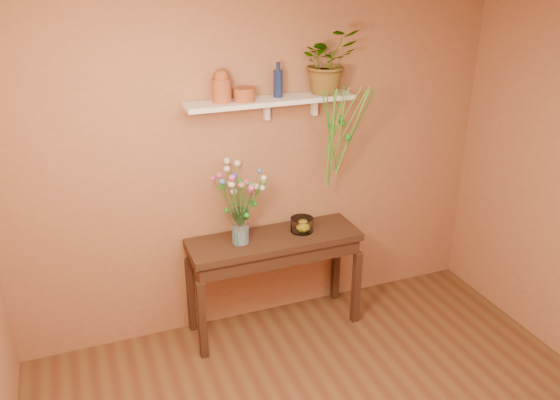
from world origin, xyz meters
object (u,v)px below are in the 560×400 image
(sideboard, at_px, (274,250))
(blue_bottle, at_px, (278,83))
(bouquet, at_px, (240,188))
(terracotta_jug, at_px, (221,87))
(glass_vase, at_px, (240,229))
(spider_plant, at_px, (327,61))
(glass_bowl, at_px, (302,225))

(sideboard, distance_m, blue_bottle, 1.33)
(bouquet, bearing_deg, sideboard, -0.71)
(terracotta_jug, bearing_deg, sideboard, -20.76)
(sideboard, relative_size, blue_bottle, 5.34)
(glass_vase, xyz_separation_m, bouquet, (0.01, 0.01, 0.34))
(terracotta_jug, bearing_deg, spider_plant, 0.41)
(blue_bottle, height_order, bouquet, blue_bottle)
(terracotta_jug, relative_size, glass_vase, 0.85)
(glass_vase, xyz_separation_m, glass_bowl, (0.53, 0.02, -0.07))
(glass_vase, bearing_deg, terracotta_jug, 116.13)
(sideboard, bearing_deg, spider_plant, 15.82)
(sideboard, distance_m, terracotta_jug, 1.38)
(sideboard, height_order, bouquet, bouquet)
(glass_vase, relative_size, glass_bowl, 1.47)
(sideboard, distance_m, spider_plant, 1.54)
(sideboard, xyz_separation_m, bouquet, (-0.27, 0.00, 0.58))
(spider_plant, height_order, glass_bowl, spider_plant)
(terracotta_jug, relative_size, glass_bowl, 1.25)
(sideboard, xyz_separation_m, terracotta_jug, (-0.35, 0.13, 1.33))
(glass_bowl, bearing_deg, terracotta_jug, 168.76)
(sideboard, relative_size, bouquet, 2.77)
(glass_vase, bearing_deg, sideboard, 0.84)
(blue_bottle, height_order, spider_plant, spider_plant)
(sideboard, relative_size, glass_bowl, 7.36)
(blue_bottle, xyz_separation_m, glass_bowl, (0.16, -0.12, -1.15))
(blue_bottle, distance_m, bouquet, 0.83)
(spider_plant, xyz_separation_m, glass_vase, (-0.77, -0.14, -1.22))
(sideboard, distance_m, bouquet, 0.65)
(terracotta_jug, xyz_separation_m, blue_bottle, (0.44, 0.00, -0.01))
(glass_bowl, bearing_deg, spider_plant, 27.09)
(glass_vase, distance_m, glass_bowl, 0.53)
(sideboard, bearing_deg, bouquet, 179.29)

